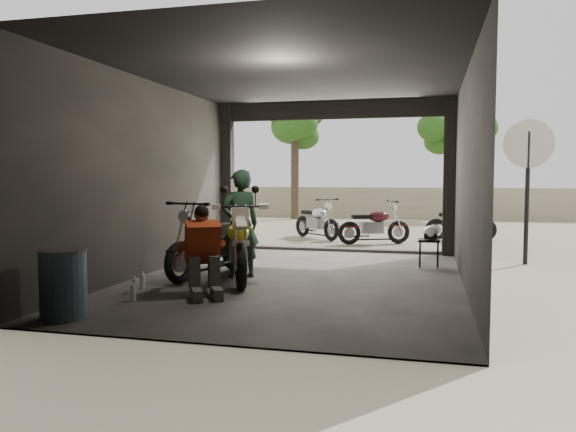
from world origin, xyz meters
The scene contains 16 objects.
ground centered at (0.00, 0.00, 0.00)m, with size 80.00×80.00×0.00m, color #7A6D56.
garage centered at (0.00, 0.55, 1.28)m, with size 7.00×7.13×3.20m.
boundary_wall centered at (0.00, 14.00, 0.60)m, with size 18.00×0.30×1.20m, color gray.
tree_left centered at (-3.00, 12.50, 3.99)m, with size 2.20×2.20×5.60m.
tree_right centered at (2.80, 14.00, 3.56)m, with size 2.20×2.20×5.00m.
main_bike centered at (-0.85, -0.32, 0.62)m, with size 0.76×1.85×1.23m, color beige, non-canonical shape.
left_bike centered at (-1.45, -0.03, 0.62)m, with size 0.75×1.82×1.23m, color black, non-canonical shape.
outside_bike_a centered at (-0.85, 5.89, 0.53)m, with size 0.65×1.58×1.07m, color black, non-canonical shape.
outside_bike_b centered at (0.73, 5.06, 0.53)m, with size 0.64×1.56×1.05m, color #3F0F14, non-canonical shape.
outside_bike_c centered at (2.79, 6.38, 0.52)m, with size 0.63×1.54×1.04m, color black, non-canonical shape.
rider centered at (-0.91, -0.04, 0.87)m, with size 0.63×0.41×1.73m, color black.
mechanic centered at (-0.91, -1.52, 0.60)m, with size 0.61×0.83×1.19m, color #B03B17, non-canonical shape.
stool centered at (2.00, 1.78, 0.44)m, with size 0.37×0.37×0.51m.
helmet centered at (2.02, 1.72, 0.63)m, with size 0.26×0.27×0.25m, color white.
oil_drum centered at (-2.00, -3.00, 0.40)m, with size 0.51×0.51×0.80m, color #3D5366.
sign_post centered at (3.73, 2.59, 1.82)m, with size 0.89×0.08×2.66m.
Camera 1 is at (1.97, -8.44, 1.62)m, focal length 35.00 mm.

